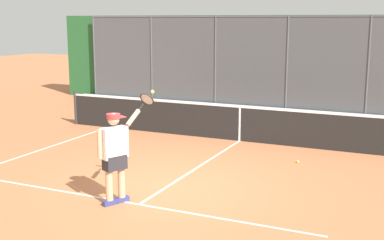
% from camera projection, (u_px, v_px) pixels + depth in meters
% --- Properties ---
extents(ground_plane, '(60.00, 60.00, 0.00)m').
position_uv_depth(ground_plane, '(166.00, 188.00, 9.98)').
color(ground_plane, '#B76B42').
extents(court_line_markings, '(8.50, 9.70, 0.01)m').
position_uv_depth(court_line_markings, '(129.00, 211.00, 8.77)').
color(court_line_markings, white).
rests_on(court_line_markings, ground).
extents(fence_backdrop, '(19.17, 1.37, 3.37)m').
position_uv_depth(fence_backdrop, '(291.00, 63.00, 18.36)').
color(fence_backdrop, '#474C51').
rests_on(fence_backdrop, ground).
extents(tennis_net, '(10.92, 0.09, 1.07)m').
position_uv_depth(tennis_net, '(240.00, 123.00, 13.71)').
color(tennis_net, '#2D2D2D').
rests_on(tennis_net, ground).
extents(tennis_player, '(0.54, 1.35, 1.93)m').
position_uv_depth(tennis_player, '(115.00, 151.00, 8.96)').
color(tennis_player, navy).
rests_on(tennis_player, ground).
extents(tennis_ball_near_net, '(0.07, 0.07, 0.07)m').
position_uv_depth(tennis_ball_near_net, '(298.00, 162.00, 11.68)').
color(tennis_ball_near_net, '#D6E042').
rests_on(tennis_ball_near_net, ground).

